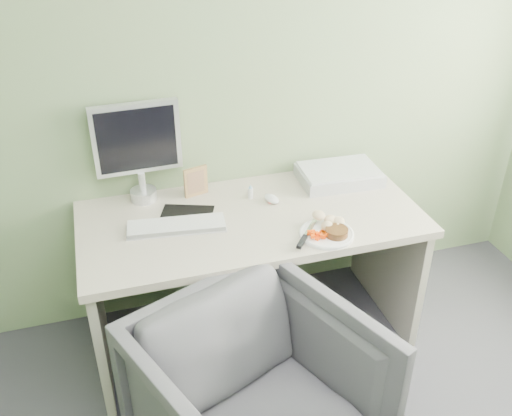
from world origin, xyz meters
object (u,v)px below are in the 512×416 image
object	(u,v)px
desk	(251,248)
scanner	(339,175)
monitor	(138,147)
desk_chair	(259,404)
plate	(327,234)

from	to	relation	value
desk	scanner	xyz separation A→B (m)	(0.53, 0.20, 0.21)
monitor	scanner	bearing A→B (deg)	-8.72
desk	desk_chair	size ratio (longest dim) A/B	1.97
plate	desk	bearing A→B (deg)	137.53
plate	desk_chair	world-z (taller)	plate
plate	monitor	distance (m)	0.97
plate	monitor	xyz separation A→B (m)	(-0.74, 0.57, 0.27)
desk_chair	plate	bearing A→B (deg)	25.01
scanner	monitor	world-z (taller)	monitor
monitor	desk_chair	size ratio (longest dim) A/B	0.61
scanner	monitor	xyz separation A→B (m)	(-1.00, 0.11, 0.25)
desk	monitor	xyz separation A→B (m)	(-0.46, 0.31, 0.46)
plate	scanner	xyz separation A→B (m)	(0.26, 0.45, 0.03)
plate	monitor	size ratio (longest dim) A/B	0.49
desk	monitor	world-z (taller)	monitor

